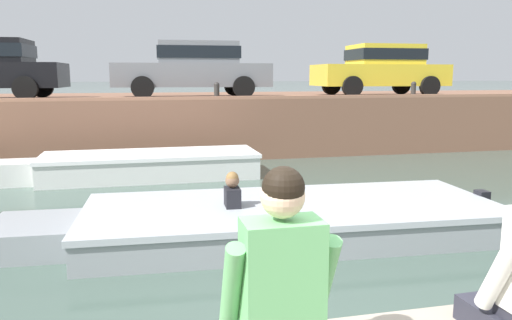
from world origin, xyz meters
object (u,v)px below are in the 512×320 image
Objects in this scene: car_left_inner_grey at (194,67)px; person_seated_left at (279,290)px; car_centre_yellow at (381,68)px; motorboat_passing at (274,220)px; mooring_bollard_east at (413,89)px; boat_moored_central_white at (140,166)px; mooring_bollard_mid at (217,90)px.

person_seated_left is (-0.95, -12.28, -1.23)m from car_left_inner_grey.
person_seated_left is at bearing -118.72° from car_centre_yellow.
motorboat_passing is 15.72× the size of mooring_bollard_east.
car_centre_yellow is (5.56, 7.89, 2.23)m from motorboat_passing.
boat_moored_central_white is 12.34× the size of mooring_bollard_mid.
car_centre_yellow is 8.99× the size of mooring_bollard_mid.
car_centre_yellow reaches higher than boat_moored_central_white.
car_left_inner_grey is 12.38m from person_seated_left.
mooring_bollard_east is (0.33, -1.38, -0.61)m from car_centre_yellow.
person_seated_left is (-1.38, -10.90, -0.62)m from mooring_bollard_mid.
car_centre_yellow is (7.35, 3.39, 2.18)m from boat_moored_central_white.
motorboat_passing is 8.20m from car_left_inner_grey.
mooring_bollard_east is at bearing 47.85° from motorboat_passing.
boat_moored_central_white is at bearing -134.91° from mooring_bollard_mid.
car_left_inner_grey is at bearing 65.16° from boat_moored_central_white.
car_left_inner_grey reaches higher than boat_moored_central_white.
motorboat_passing is at bearing 75.12° from person_seated_left.
car_centre_yellow reaches higher than mooring_bollard_mid.
mooring_bollard_mid is 5.68m from mooring_bollard_east.
mooring_bollard_mid and mooring_bollard_east have the same top height.
car_centre_yellow is at bearing 103.43° from mooring_bollard_east.
motorboat_passing reaches higher than boat_moored_central_white.
motorboat_passing is 8.93m from mooring_bollard_east.
car_left_inner_grey is at bearing 107.44° from mooring_bollard_mid.
motorboat_passing is 6.71m from mooring_bollard_mid.
boat_moored_central_white is 1.25× the size of car_left_inner_grey.
motorboat_passing is 7.25× the size of person_seated_left.
boat_moored_central_white is 3.25m from mooring_bollard_mid.
motorboat_passing is 1.75× the size of car_centre_yellow.
car_left_inner_grey is at bearing 85.60° from person_seated_left.
motorboat_passing is 15.72× the size of mooring_bollard_mid.
person_seated_left is at bearing -97.22° from mooring_bollard_mid.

